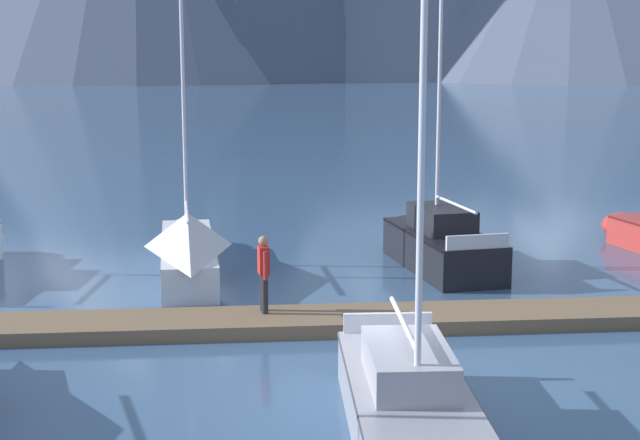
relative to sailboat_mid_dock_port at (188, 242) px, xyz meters
The scene contains 6 objects.
ground_plane 10.01m from the sailboat_mid_dock_port, 72.31° to the right, with size 700.00×700.00×0.00m, color #38567A.
dock 6.32m from the sailboat_mid_dock_port, 61.15° to the right, with size 23.75×3.18×0.30m.
sailboat_mid_dock_port is the anchor object (origin of this frame).
sailboat_mid_dock_starboard 12.06m from the sailboat_mid_dock_port, 74.72° to the right, with size 2.32×6.09×8.65m.
sailboat_far_berth 6.80m from the sailboat_mid_dock_port, ahead, with size 2.30×6.01×8.56m.
person_on_dock 5.36m from the sailboat_mid_dock_port, 73.16° to the right, with size 0.24×0.59×1.69m.
Camera 1 is at (-3.34, -15.63, 6.04)m, focal length 53.60 mm.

